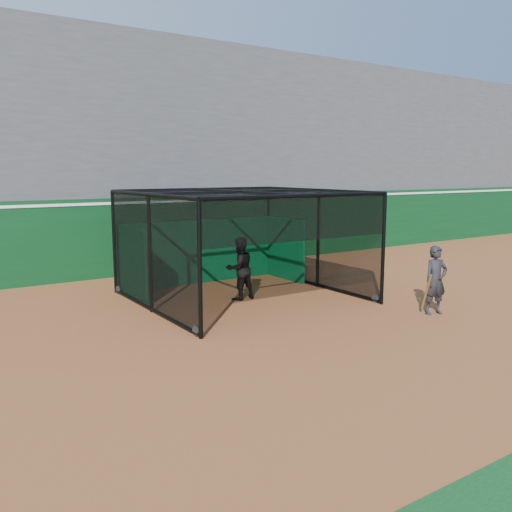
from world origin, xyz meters
TOP-DOWN VIEW (x-y plane):
  - ground at (0.00, 0.00)m, footprint 120.00×120.00m
  - outfield_wall at (0.00, 8.50)m, footprint 50.00×0.50m
  - grandstand at (0.00, 12.27)m, footprint 50.00×7.85m
  - batting_cage at (0.88, 3.61)m, footprint 5.26×5.13m
  - batter at (0.74, 3.53)m, footprint 0.83×0.67m
  - on_deck_player at (3.80, -0.28)m, footprint 0.67×0.52m

SIDE VIEW (x-z plane):
  - ground at x=0.00m, z-range 0.00..0.00m
  - on_deck_player at x=3.80m, z-range 0.00..1.62m
  - batter at x=0.74m, z-range 0.00..1.65m
  - outfield_wall at x=0.00m, z-range 0.04..2.54m
  - batting_cage at x=0.88m, z-range 0.00..2.81m
  - grandstand at x=0.00m, z-range 0.00..8.95m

